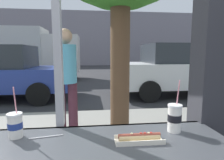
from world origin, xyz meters
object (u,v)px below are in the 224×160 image
soda_cup_left (15,125)px  box_truck (14,52)px  soda_cup_right (175,118)px  parked_car_white (181,69)px  pedestrian (66,77)px  hotdog_tray_far (139,138)px

soda_cup_left → box_truck: size_ratio=0.05×
soda_cup_right → box_truck: 10.65m
parked_car_white → box_truck: box_truck is taller
parked_car_white → soda_cup_left: bearing=-124.6°
soda_cup_left → box_truck: 10.27m
pedestrian → box_truck: bearing=114.6°
parked_car_white → box_truck: size_ratio=0.69×
parked_car_white → box_truck: bearing=147.5°
soda_cup_left → hotdog_tray_far: soda_cup_left is taller
soda_cup_right → parked_car_white: 5.78m
soda_cup_left → pedestrian: (0.09, 1.77, 0.07)m
soda_cup_left → pedestrian: size_ratio=0.19×
hotdog_tray_far → box_truck: (-4.21, 9.78, 0.56)m
soda_cup_right → pedestrian: pedestrian is taller
soda_cup_left → box_truck: (-3.51, 9.63, 0.50)m
box_truck → pedestrian: box_truck is taller
parked_car_white → pedestrian: (-3.47, -3.37, 0.20)m
pedestrian → soda_cup_left: bearing=-92.8°
soda_cup_left → hotdog_tray_far: size_ratio=1.12×
soda_cup_left → parked_car_white: size_ratio=0.07×
soda_cup_right → soda_cup_left: bearing=178.6°
parked_car_white → pedestrian: 4.84m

